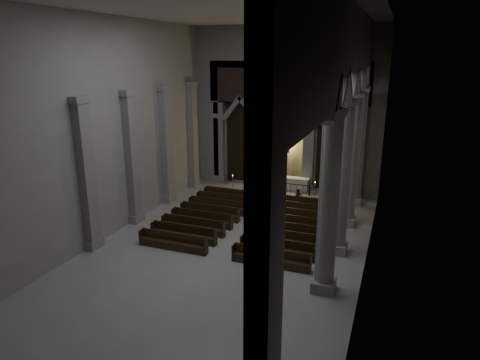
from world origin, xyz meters
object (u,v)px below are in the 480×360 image
at_px(candle_stand_left, 233,187).
at_px(worshipper, 298,199).
at_px(altar, 297,184).
at_px(altar_rail, 278,186).
at_px(pews, 247,223).
at_px(candle_stand_right, 314,196).

xyz_separation_m(candle_stand_left, worshipper, (5.41, -1.80, 0.31)).
height_order(altar, candle_stand_left, candle_stand_left).
xyz_separation_m(altar_rail, pews, (-0.00, -6.84, -0.33)).
relative_size(pews, worshipper, 7.01).
bearing_deg(altar, worshipper, -75.21).
bearing_deg(candle_stand_right, worshipper, -115.70).
bearing_deg(worshipper, pews, -125.96).
distance_m(altar, altar_rail, 1.52).
height_order(altar_rail, candle_stand_left, candle_stand_left).
bearing_deg(candle_stand_right, candle_stand_left, 178.67).
relative_size(altar_rail, worshipper, 3.56).
bearing_deg(candle_stand_left, worshipper, -18.36).
xyz_separation_m(altar, altar_rail, (-1.15, -0.99, -0.01)).
relative_size(candle_stand_right, pews, 0.16).
relative_size(candle_stand_left, candle_stand_right, 0.88).
bearing_deg(altar, candle_stand_left, -160.27).
distance_m(altar, candle_stand_left, 4.80).
relative_size(candle_stand_left, worshipper, 0.97).
relative_size(altar, altar_rail, 0.39).
xyz_separation_m(candle_stand_left, candle_stand_right, (6.21, -0.14, 0.05)).
bearing_deg(worshipper, candle_stand_left, 150.69).
distance_m(altar_rail, candle_stand_left, 3.43).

